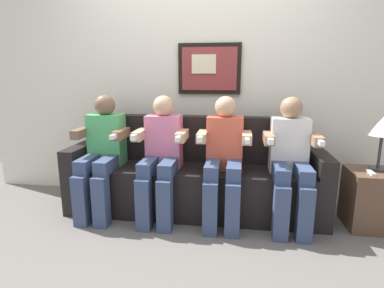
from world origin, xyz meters
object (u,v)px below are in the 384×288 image
at_px(side_table_right, 371,199).
at_px(table_lamp, 383,129).
at_px(spare_remote_on_table, 371,172).
at_px(person_left_center, 161,153).
at_px(couch, 195,179).
at_px(person_rightmost, 290,158).
at_px(person_leftmost, 102,151).
at_px(person_right_center, 224,155).

bearing_deg(side_table_right, table_lamp, 48.79).
bearing_deg(spare_remote_on_table, person_left_center, 179.57).
xyz_separation_m(couch, person_left_center, (-0.28, -0.17, 0.29)).
bearing_deg(person_rightmost, person_left_center, 180.00).
relative_size(person_left_center, table_lamp, 2.41).
distance_m(couch, person_leftmost, 0.91).
xyz_separation_m(couch, side_table_right, (1.55, -0.11, -0.06)).
relative_size(couch, table_lamp, 5.20).
bearing_deg(side_table_right, person_rightmost, -175.01).
bearing_deg(spare_remote_on_table, person_leftmost, 179.66).
height_order(person_right_center, spare_remote_on_table, person_right_center).
distance_m(person_left_center, person_right_center, 0.56).
distance_m(side_table_right, spare_remote_on_table, 0.28).
distance_m(person_leftmost, person_rightmost, 1.68).
xyz_separation_m(couch, spare_remote_on_table, (1.48, -0.18, 0.20)).
bearing_deg(person_left_center, spare_remote_on_table, -0.43).
relative_size(person_right_center, spare_remote_on_table, 8.54).
distance_m(person_rightmost, table_lamp, 0.79).
bearing_deg(person_left_center, table_lamp, 3.16).
height_order(person_left_center, table_lamp, person_left_center).
bearing_deg(person_leftmost, person_right_center, -0.02).
bearing_deg(couch, side_table_right, -3.97).
bearing_deg(person_right_center, table_lamp, 4.51).
height_order(person_left_center, spare_remote_on_table, person_left_center).
relative_size(side_table_right, table_lamp, 1.09).
height_order(couch, person_rightmost, person_rightmost).
height_order(couch, table_lamp, table_lamp).
bearing_deg(person_leftmost, person_left_center, -0.05).
height_order(person_leftmost, person_right_center, same).
distance_m(person_leftmost, person_left_center, 0.56).
relative_size(person_right_center, side_table_right, 2.22).
height_order(person_right_center, side_table_right, person_right_center).
xyz_separation_m(person_leftmost, table_lamp, (2.42, 0.10, 0.25)).
height_order(person_rightmost, side_table_right, person_rightmost).
xyz_separation_m(side_table_right, table_lamp, (0.04, 0.04, 0.61)).
height_order(couch, person_left_center, person_left_center).
height_order(person_right_center, table_lamp, person_right_center).
distance_m(person_leftmost, table_lamp, 2.44).
distance_m(person_left_center, person_rightmost, 1.12).
bearing_deg(person_left_center, couch, 31.03).
bearing_deg(table_lamp, spare_remote_on_table, -130.09).
bearing_deg(person_rightmost, couch, 168.66).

